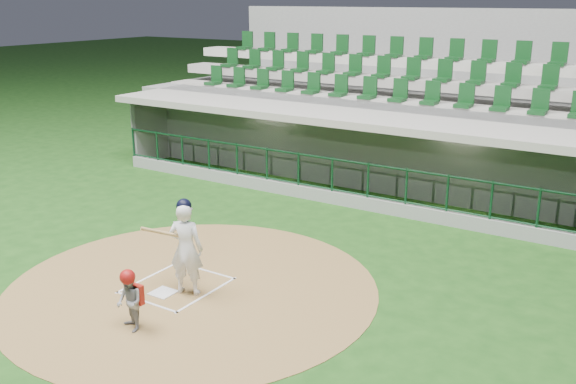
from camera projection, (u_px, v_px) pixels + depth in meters
name	position (u px, v px, depth m)	size (l,w,h in m)	color
ground	(187.00, 281.00, 12.78)	(120.00, 120.00, 0.00)	#184212
dirt_circle	(192.00, 287.00, 12.46)	(7.20, 7.20, 0.01)	brown
home_plate	(163.00, 293.00, 12.21)	(0.43, 0.43, 0.02)	silver
batter_box_chalk	(177.00, 285.00, 12.53)	(1.55, 1.80, 0.01)	white
dugout_structure	(367.00, 156.00, 18.73)	(16.40, 3.70, 3.00)	gray
seating_deck	(405.00, 123.00, 21.16)	(17.00, 6.72, 5.15)	slate
batter	(186.00, 247.00, 11.96)	(0.92, 0.95, 1.88)	white
catcher	(130.00, 300.00, 10.72)	(0.61, 0.56, 1.10)	gray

